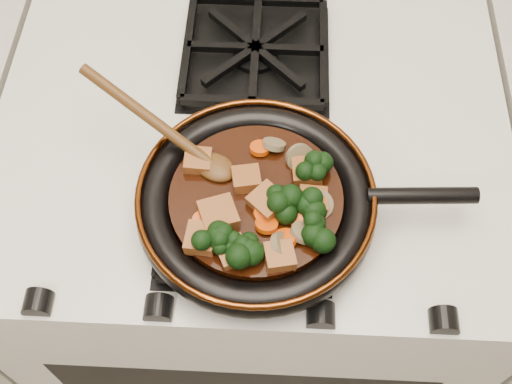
{
  "coord_description": "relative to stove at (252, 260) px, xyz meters",
  "views": [
    {
      "loc": [
        0.03,
        1.14,
        1.66
      ],
      "look_at": [
        0.01,
        1.54,
        0.97
      ],
      "focal_mm": 45.0,
      "sensor_mm": 36.0,
      "label": 1
    }
  ],
  "objects": [
    {
      "name": "broccoli_floret_3",
      "position": [
        0.08,
        -0.16,
        0.52
      ],
      "size": [
        0.09,
        0.08,
        0.06
      ],
      "primitive_type": null,
      "rotation": [
        -0.17,
        -0.11,
        1.2
      ],
      "color": "black",
      "rests_on": "braising_sauce"
    },
    {
      "name": "tofu_cube_6",
      "position": [
        -0.01,
        -0.23,
        0.52
      ],
      "size": [
        0.05,
        0.05,
        0.02
      ],
      "primitive_type": "cube",
      "rotation": [
        0.04,
        -0.1,
        0.44
      ],
      "color": "brown",
      "rests_on": "braising_sauce"
    },
    {
      "name": "wooden_spoon",
      "position": [
        -0.09,
        -0.08,
        0.53
      ],
      "size": [
        0.13,
        0.09,
        0.21
      ],
      "rotation": [
        0.0,
        0.0,
        2.62
      ],
      "color": "#47290F",
      "rests_on": "braising_sauce"
    },
    {
      "name": "carrot_coin_2",
      "position": [
        -0.05,
        -0.19,
        0.51
      ],
      "size": [
        0.03,
        0.03,
        0.02
      ],
      "primitive_type": "cylinder",
      "rotation": [
        0.14,
        0.14,
        0.0
      ],
      "color": "#C93D05",
      "rests_on": "braising_sauce"
    },
    {
      "name": "tofu_cube_5",
      "position": [
        0.0,
        -0.13,
        0.52
      ],
      "size": [
        0.04,
        0.04,
        0.02
      ],
      "primitive_type": "cube",
      "rotation": [
        -0.08,
        -0.0,
        0.18
      ],
      "color": "brown",
      "rests_on": "braising_sauce"
    },
    {
      "name": "tofu_cube_2",
      "position": [
        0.09,
        -0.15,
        0.52
      ],
      "size": [
        0.04,
        0.04,
        0.03
      ],
      "primitive_type": "cube",
      "rotation": [
        0.11,
        0.1,
        1.58
      ],
      "color": "brown",
      "rests_on": "braising_sauce"
    },
    {
      "name": "broccoli_floret_0",
      "position": [
        0.0,
        -0.23,
        0.52
      ],
      "size": [
        0.09,
        0.08,
        0.07
      ],
      "primitive_type": null,
      "rotation": [
        0.16,
        0.24,
        0.75
      ],
      "color": "black",
      "rests_on": "braising_sauce"
    },
    {
      "name": "carrot_coin_5",
      "position": [
        0.05,
        -0.21,
        0.51
      ],
      "size": [
        0.03,
        0.03,
        0.02
      ],
      "primitive_type": "cylinder",
      "rotation": [
        -0.24,
        -0.31,
        0.0
      ],
      "color": "#C93D05",
      "rests_on": "braising_sauce"
    },
    {
      "name": "broccoli_floret_1",
      "position": [
        0.08,
        -0.2,
        0.52
      ],
      "size": [
        0.08,
        0.08,
        0.06
      ],
      "primitive_type": null,
      "rotation": [
        0.08,
        0.11,
        1.95
      ],
      "color": "black",
      "rests_on": "braising_sauce"
    },
    {
      "name": "tofu_cube_0",
      "position": [
        -0.06,
        -0.1,
        0.52
      ],
      "size": [
        0.04,
        0.03,
        0.02
      ],
      "primitive_type": "cube",
      "rotation": [
        -0.02,
        -0.08,
        3.14
      ],
      "color": "brown",
      "rests_on": "braising_sauce"
    },
    {
      "name": "carrot_coin_3",
      "position": [
        0.03,
        -0.19,
        0.51
      ],
      "size": [
        0.03,
        0.03,
        0.02
      ],
      "primitive_type": "cylinder",
      "rotation": [
        -0.29,
        0.05,
        0.0
      ],
      "color": "#C93D05",
      "rests_on": "braising_sauce"
    },
    {
      "name": "broccoli_floret_6",
      "position": [
        -0.04,
        -0.22,
        0.52
      ],
      "size": [
        0.08,
        0.08,
        0.06
      ],
      "primitive_type": null,
      "rotation": [
        -0.04,
        0.04,
        2.1
      ],
      "color": "black",
      "rests_on": "braising_sauce"
    },
    {
      "name": "mushroom_slice_2",
      "position": [
        0.03,
        -0.07,
        0.52
      ],
      "size": [
        0.04,
        0.04,
        0.02
      ],
      "primitive_type": "cylinder",
      "rotation": [
        0.58,
        0.0,
        2.84
      ],
      "color": "brown",
      "rests_on": "braising_sauce"
    },
    {
      "name": "skillet",
      "position": [
        0.02,
        -0.15,
        0.49
      ],
      "size": [
        0.44,
        0.31,
        0.05
      ],
      "rotation": [
        0.0,
        0.0,
        0.05
      ],
      "color": "black",
      "rests_on": "burner_grate_front"
    },
    {
      "name": "tofu_cube_3",
      "position": [
        0.03,
        -0.16,
        0.52
      ],
      "size": [
        0.06,
        0.06,
        0.03
      ],
      "primitive_type": "cube",
      "rotation": [
        -0.08,
        0.05,
        2.37
      ],
      "color": "brown",
      "rests_on": "braising_sauce"
    },
    {
      "name": "tofu_cube_8",
      "position": [
        0.08,
        -0.11,
        0.52
      ],
      "size": [
        0.04,
        0.04,
        0.03
      ],
      "primitive_type": "cube",
      "rotation": [
        -0.09,
        -0.1,
        0.09
      ],
      "color": "brown",
      "rests_on": "braising_sauce"
    },
    {
      "name": "tofu_cube_4",
      "position": [
        -0.05,
        -0.21,
        0.52
      ],
      "size": [
        0.04,
        0.04,
        0.02
      ],
      "primitive_type": "cube",
      "rotation": [
        -0.04,
        -0.03,
        1.47
      ],
      "color": "brown",
      "rests_on": "braising_sauce"
    },
    {
      "name": "tofu_cube_7",
      "position": [
        -0.03,
        -0.18,
        0.52
      ],
      "size": [
        0.06,
        0.06,
        0.03
      ],
      "primitive_type": "cube",
      "rotation": [
        -0.01,
        0.04,
        0.37
      ],
      "color": "brown",
      "rests_on": "braising_sauce"
    },
    {
      "name": "tofu_cube_1",
      "position": [
        0.05,
        -0.23,
        0.52
      ],
      "size": [
        0.04,
        0.04,
        0.02
      ],
      "primitive_type": "cube",
      "rotation": [
        0.05,
        -0.0,
        1.79
      ],
      "color": "brown",
      "rests_on": "braising_sauce"
    },
    {
      "name": "burner_grate_back",
      "position": [
        0.0,
        0.14,
        0.46
      ],
      "size": [
        0.23,
        0.23,
        0.03
      ],
      "primitive_type": null,
      "color": "black",
      "rests_on": "stove"
    },
    {
      "name": "carrot_coin_1",
      "position": [
        0.07,
        -0.18,
        0.51
      ],
      "size": [
        0.03,
        0.03,
        0.02
      ],
      "primitive_type": "cylinder",
      "rotation": [
        0.28,
        -0.19,
        0.0
      ],
      "color": "#C93D05",
      "rests_on": "braising_sauce"
    },
    {
      "name": "mushroom_slice_4",
      "position": [
        0.07,
        -0.2,
        0.52
      ],
      "size": [
        0.04,
        0.04,
        0.02
      ],
      "primitive_type": "cylinder",
      "rotation": [
        0.43,
        0.0,
        2.17
      ],
      "color": "brown",
      "rests_on": "braising_sauce"
    },
    {
      "name": "broccoli_floret_2",
      "position": [
        0.0,
        -0.23,
        0.52
      ],
      "size": [
        0.08,
        0.09,
        0.06
      ],
      "primitive_type": null,
      "rotation": [
        0.08,
        -0.02,
        0.55
      ],
      "color": "black",
      "rests_on": "braising_sauce"
    },
    {
      "name": "carrot_coin_0",
      "position": [
        0.03,
        -0.17,
        0.51
      ],
      "size": [
        0.03,
        0.03,
        0.02
      ],
      "primitive_type": "cylinder",
      "rotation": [
        0.27,
        0.26,
        0.0
      ],
      "color": "#C93D05",
      "rests_on": "braising_sauce"
    },
    {
      "name": "broccoli_floret_5",
      "position": [
        0.05,
        -0.16,
        0.52
      ],
      "size": [
        0.09,
        0.09,
        0.07
      ],
      "primitive_type": null,
      "rotation": [
        -0.24,
        -0.11,
        0.83
      ],
      "color": "black",
      "rests_on": "braising_sauce"
    },
    {
      "name": "mushroom_slice_1",
      "position": [
        0.05,
        -0.22,
        0.52
      ],
      "size": [
        0.03,
        0.04,
        0.03
      ],
      "primitive_type": "cylinder",
      "rotation": [
        0.98,
        0.0,
        1.7
      ],
      "color": "brown",
      "rests_on": "braising_sauce"
    },
    {
      "name": "stove",
      "position": [
        0.0,
        0.0,
        0.0
      ],
      "size": [
        0.76,
        0.6,
        0.9
      ],
      "primitive_type": "cube",
      "color": "beige",
      "rests_on": "ground"
    },
    {
      "name": "mushroom_slice_0",
      "position": [
        0.09,
        -0.16,
        0.52
      ],
      "size": [
        0.04,
        0.04,
        0.03
      ],
      "primitive_type": "cylinder",
      "rotation": [
        0.57,
        0.0,
        0.09
      ],
      "color": "brown",
      "rests_on": "braising_sauce"
    },
    {
      "name": "burner_grate_front",
      "position": [
        0.0,
        -0.14,
        0.46
      ],
      "size": [
        0.23,
        0.23,
        0.03
      ],
      "primitive_type": null,
      "color": "black",
      "rests_on": "stove"
    },
    {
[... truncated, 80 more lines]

